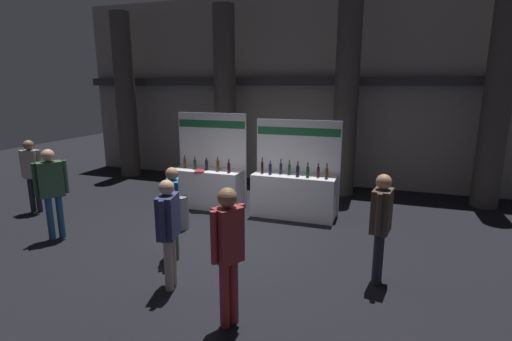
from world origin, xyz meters
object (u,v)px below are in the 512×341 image
at_px(visitor_5, 173,205).
at_px(visitor_3, 168,224).
at_px(trash_bin, 181,213).
at_px(visitor_6, 381,218).
at_px(visitor_4, 51,185).
at_px(exhibitor_booth_0, 208,184).
at_px(exhibitor_booth_1, 294,192).
at_px(visitor_2, 228,245).
at_px(visitor_0, 32,170).

bearing_deg(visitor_5, visitor_3, -1.68).
xyz_separation_m(trash_bin, visitor_6, (4.02, -1.02, 0.69)).
bearing_deg(visitor_4, exhibitor_booth_0, 2.83).
xyz_separation_m(exhibitor_booth_1, visitor_4, (-4.15, -2.81, 0.51)).
relative_size(visitor_2, visitor_6, 1.05).
xyz_separation_m(visitor_3, visitor_4, (-3.14, 0.90, 0.09)).
relative_size(visitor_3, visitor_5, 1.02).
bearing_deg(exhibitor_booth_0, visitor_0, -155.12).
xyz_separation_m(exhibitor_booth_1, visitor_2, (0.18, -4.28, 0.50)).
xyz_separation_m(trash_bin, visitor_4, (-2.07, -1.28, 0.75)).
relative_size(visitor_2, visitor_4, 1.00).
bearing_deg(exhibitor_booth_0, visitor_6, -31.97).
relative_size(visitor_4, visitor_5, 1.10).
bearing_deg(visitor_2, visitor_5, -101.48).
bearing_deg(visitor_0, visitor_4, 129.48).
bearing_deg(visitor_0, exhibitor_booth_0, -173.71).
height_order(exhibitor_booth_1, visitor_4, exhibitor_booth_1).
relative_size(visitor_0, visitor_2, 0.96).
bearing_deg(visitor_2, exhibitor_booth_0, -120.74).
bearing_deg(visitor_2, exhibitor_booth_1, -147.22).
bearing_deg(visitor_3, exhibitor_booth_1, -29.24).
bearing_deg(exhibitor_booth_1, visitor_2, -87.54).
relative_size(trash_bin, visitor_5, 0.43).
bearing_deg(trash_bin, visitor_6, -14.27).
xyz_separation_m(exhibitor_booth_1, trash_bin, (-2.08, -1.53, -0.23)).
bearing_deg(visitor_4, visitor_5, -52.36).
distance_m(visitor_3, visitor_6, 3.16).
distance_m(exhibitor_booth_0, visitor_6, 4.89).
distance_m(trash_bin, visitor_3, 2.52).
bearing_deg(visitor_0, visitor_3, 139.24).
xyz_separation_m(exhibitor_booth_1, visitor_0, (-5.93, -1.71, 0.44)).
distance_m(exhibitor_booth_1, visitor_2, 4.32).
xyz_separation_m(exhibitor_booth_0, visitor_5, (0.72, -2.83, 0.39)).
bearing_deg(visitor_0, exhibitor_booth_1, 177.45).
bearing_deg(visitor_6, visitor_5, 103.78).
height_order(exhibitor_booth_1, visitor_2, exhibitor_booth_1).
bearing_deg(visitor_4, trash_bin, -20.82).
xyz_separation_m(exhibitor_booth_0, trash_bin, (0.11, -1.56, -0.23)).
bearing_deg(visitor_4, visitor_0, 95.43).
bearing_deg(exhibitor_booth_0, visitor_4, -124.53).
relative_size(exhibitor_booth_1, visitor_3, 1.33).
xyz_separation_m(visitor_3, visitor_6, (2.94, 1.16, 0.03)).
distance_m(visitor_2, visitor_3, 1.33).
distance_m(visitor_3, visitor_5, 1.02).
height_order(visitor_5, visitor_6, visitor_6).
xyz_separation_m(exhibitor_booth_0, visitor_2, (2.38, -4.31, 0.50)).
bearing_deg(exhibitor_booth_0, trash_bin, -85.80).
bearing_deg(visitor_3, exhibitor_booth_0, 3.64).
bearing_deg(visitor_4, visitor_3, -68.56).
distance_m(visitor_0, visitor_2, 6.64).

